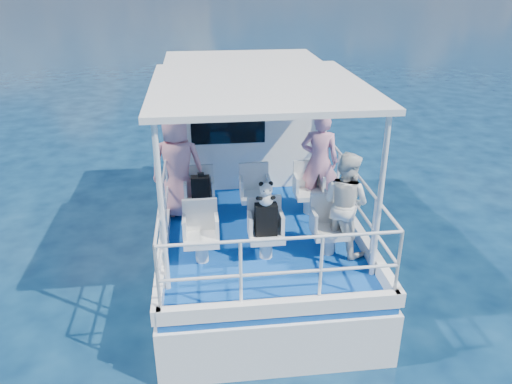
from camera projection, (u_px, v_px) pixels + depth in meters
ground at (257, 268)px, 8.46m from camera, size 2000.00×2000.00×0.00m
hull at (250, 239)px, 9.36m from camera, size 3.00×7.00×1.60m
deck at (250, 198)px, 9.01m from camera, size 2.90×6.90×0.10m
cabin at (243, 116)px, 9.71m from camera, size 2.85×2.00×2.20m
canopy at (258, 86)px, 6.98m from camera, size 3.00×3.20×0.08m
canopy_posts at (259, 163)px, 7.40m from camera, size 2.77×2.97×2.20m
railings at (261, 209)px, 7.36m from camera, size 2.84×3.59×1.00m
seat_port_fwd at (200, 208)px, 8.09m from camera, size 0.48×0.46×0.38m
seat_center_fwd at (255, 205)px, 8.19m from camera, size 0.48×0.46×0.38m
seat_stbd_fwd at (309, 202)px, 8.28m from camera, size 0.48×0.46×0.38m
seat_port_aft at (202, 249)px, 6.91m from camera, size 0.48×0.46×0.38m
seat_center_aft at (266, 245)px, 7.01m from camera, size 0.48×0.46×0.38m
seat_stbd_aft at (328, 241)px, 7.11m from camera, size 0.48×0.46×0.38m
passenger_port_fwd at (177, 165)px, 7.95m from camera, size 0.69×0.53×1.74m
passenger_stbd_fwd at (319, 162)px, 8.16m from camera, size 0.71×0.56×1.70m
passenger_stbd_aft at (345, 203)px, 6.95m from camera, size 0.91×0.93×1.50m
backpack_port at (201, 188)px, 7.87m from camera, size 0.29×0.16×0.38m
backpack_center at (266, 219)px, 6.82m from camera, size 0.30×0.17×0.45m
compact_camera at (201, 175)px, 7.79m from camera, size 0.10×0.06×0.06m
panda at (266, 194)px, 6.63m from camera, size 0.22×0.19×0.34m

